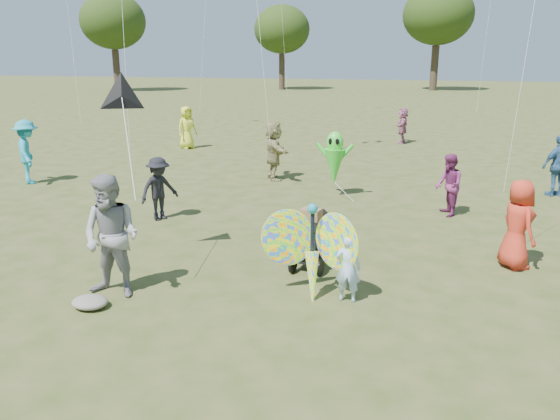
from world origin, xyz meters
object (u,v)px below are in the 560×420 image
object	(u,v)px
butterfly_kite	(312,251)
alien_kite	(334,161)
jogging_stroller	(312,233)
crowd_a	(518,224)
crowd_e	(449,185)
crowd_c	(559,166)
crowd_j	(402,125)
adult_man	(111,237)
crowd_b	(159,189)
crowd_d	(274,151)
child_girl	(348,268)
crowd_i	(28,152)
crowd_g	(187,128)

from	to	relation	value
butterfly_kite	alien_kite	distance (m)	6.34
jogging_stroller	butterfly_kite	size ratio (longest dim) A/B	0.63
crowd_a	crowd_e	world-z (taller)	crowd_a
crowd_c	crowd_j	size ratio (longest dim) A/B	1.09
adult_man	butterfly_kite	world-z (taller)	adult_man
crowd_c	crowd_a	bearing A→B (deg)	44.69
crowd_b	crowd_c	world-z (taller)	crowd_c
adult_man	crowd_j	world-z (taller)	adult_man
crowd_d	butterfly_kite	size ratio (longest dim) A/B	1.01
child_girl	alien_kite	world-z (taller)	alien_kite
crowd_d	crowd_i	world-z (taller)	crowd_i
crowd_i	crowd_c	bearing A→B (deg)	-118.52
jogging_stroller	crowd_j	bearing A→B (deg)	96.29
crowd_g	crowd_i	bearing A→B (deg)	-161.61
crowd_a	crowd_b	xyz separation A→B (m)	(-7.43, 0.98, -0.07)
child_girl	crowd_a	bearing A→B (deg)	-138.56
crowd_a	crowd_j	distance (m)	14.28
crowd_a	jogging_stroller	bearing A→B (deg)	79.17
crowd_c	butterfly_kite	world-z (taller)	crowd_c
crowd_g	crowd_d	bearing A→B (deg)	-99.72
crowd_b	jogging_stroller	size ratio (longest dim) A/B	1.32
adult_man	crowd_c	distance (m)	11.78
crowd_d	crowd_i	distance (m)	7.17
crowd_g	crowd_j	size ratio (longest dim) A/B	1.12
child_girl	jogging_stroller	xyz separation A→B (m)	(-0.84, 1.26, 0.08)
child_girl	crowd_a	xyz separation A→B (m)	(2.64, 2.18, 0.26)
crowd_d	jogging_stroller	distance (m)	7.13
child_girl	alien_kite	xyz separation A→B (m)	(-1.34, 6.32, 0.43)
child_girl	adult_man	distance (m)	3.64
jogging_stroller	alien_kite	size ratio (longest dim) A/B	0.63
crowd_c	jogging_stroller	distance (m)	8.50
adult_man	crowd_d	bearing A→B (deg)	91.88
child_girl	crowd_j	bearing A→B (deg)	-87.64
crowd_a	crowd_d	xyz separation A→B (m)	(-6.09, 5.71, 0.08)
crowd_d	butterfly_kite	bearing A→B (deg)	171.31
alien_kite	jogging_stroller	bearing A→B (deg)	-84.36
crowd_e	crowd_i	size ratio (longest dim) A/B	0.78
crowd_c	child_girl	bearing A→B (deg)	32.65
jogging_stroller	crowd_d	bearing A→B (deg)	120.44
crowd_e	alien_kite	distance (m)	3.08
crowd_b	crowd_g	size ratio (longest dim) A/B	0.86
child_girl	crowd_i	distance (m)	11.59
crowd_a	crowd_g	bearing A→B (deg)	21.37
adult_man	child_girl	bearing A→B (deg)	14.59
crowd_a	butterfly_kite	distance (m)	3.86
adult_man	crowd_a	xyz separation A→B (m)	(6.17, 2.94, -0.17)
adult_man	jogging_stroller	bearing A→B (deg)	39.26
crowd_e	crowd_j	bearing A→B (deg)	172.22
crowd_j	butterfly_kite	size ratio (longest dim) A/B	0.87
adult_man	crowd_e	world-z (taller)	adult_man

